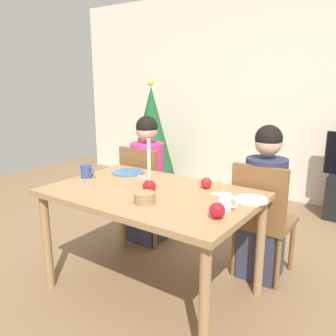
{
  "coord_description": "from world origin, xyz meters",
  "views": [
    {
      "loc": [
        1.38,
        -1.78,
        1.48
      ],
      "look_at": [
        0.0,
        0.2,
        0.87
      ],
      "focal_mm": 37.6,
      "sensor_mm": 36.0,
      "label": 1
    }
  ],
  "objects_px": {
    "dining_table": "(151,203)",
    "person_right_child": "(264,206)",
    "candle_centerpiece": "(149,182)",
    "plate_left": "(128,172)",
    "chair_right": "(262,215)",
    "plate_right": "(251,200)",
    "apple_near_candle": "(206,183)",
    "person_left_child": "(148,182)",
    "mug_right": "(225,202)",
    "bowl_walnuts": "(145,198)",
    "apple_by_left_plate": "(217,210)",
    "mug_left": "(87,171)",
    "chair_left": "(145,189)",
    "christmas_tree": "(152,133)"
  },
  "relations": [
    {
      "from": "chair_right",
      "to": "plate_right",
      "type": "bearing_deg",
      "value": -80.74
    },
    {
      "from": "bowl_walnuts",
      "to": "apple_by_left_plate",
      "type": "xyz_separation_m",
      "value": [
        0.47,
        0.03,
        0.01
      ]
    },
    {
      "from": "dining_table",
      "to": "person_right_child",
      "type": "xyz_separation_m",
      "value": [
        0.56,
        0.64,
        -0.1
      ]
    },
    {
      "from": "mug_right",
      "to": "person_right_child",
      "type": "bearing_deg",
      "value": 89.63
    },
    {
      "from": "mug_right",
      "to": "apple_by_left_plate",
      "type": "xyz_separation_m",
      "value": [
        0.03,
        -0.14,
        -0.0
      ]
    },
    {
      "from": "chair_left",
      "to": "apple_near_candle",
      "type": "xyz_separation_m",
      "value": [
        0.81,
        -0.34,
        0.28
      ]
    },
    {
      "from": "dining_table",
      "to": "candle_centerpiece",
      "type": "distance_m",
      "value": 0.16
    },
    {
      "from": "dining_table",
      "to": "mug_left",
      "type": "xyz_separation_m",
      "value": [
        -0.61,
        -0.01,
        0.13
      ]
    },
    {
      "from": "plate_left",
      "to": "apple_by_left_plate",
      "type": "distance_m",
      "value": 1.11
    },
    {
      "from": "dining_table",
      "to": "apple_by_left_plate",
      "type": "distance_m",
      "value": 0.62
    },
    {
      "from": "plate_right",
      "to": "apple_by_left_plate",
      "type": "distance_m",
      "value": 0.38
    },
    {
      "from": "dining_table",
      "to": "apple_by_left_plate",
      "type": "relative_size",
      "value": 15.83
    },
    {
      "from": "apple_near_candle",
      "to": "mug_right",
      "type": "bearing_deg",
      "value": -46.31
    },
    {
      "from": "christmas_tree",
      "to": "mug_left",
      "type": "bearing_deg",
      "value": -65.29
    },
    {
      "from": "plate_left",
      "to": "chair_right",
      "type": "bearing_deg",
      "value": 18.77
    },
    {
      "from": "chair_left",
      "to": "plate_left",
      "type": "height_order",
      "value": "chair_left"
    },
    {
      "from": "person_right_child",
      "to": "bowl_walnuts",
      "type": "height_order",
      "value": "person_right_child"
    },
    {
      "from": "chair_right",
      "to": "plate_right",
      "type": "xyz_separation_m",
      "value": [
        0.06,
        -0.4,
        0.24
      ]
    },
    {
      "from": "dining_table",
      "to": "apple_by_left_plate",
      "type": "xyz_separation_m",
      "value": [
        0.58,
        -0.17,
        0.13
      ]
    },
    {
      "from": "person_left_child",
      "to": "mug_right",
      "type": "relative_size",
      "value": 9.11
    },
    {
      "from": "chair_left",
      "to": "plate_right",
      "type": "distance_m",
      "value": 1.25
    },
    {
      "from": "bowl_walnuts",
      "to": "person_left_child",
      "type": "bearing_deg",
      "value": 127.42
    },
    {
      "from": "chair_left",
      "to": "plate_left",
      "type": "xyz_separation_m",
      "value": [
        0.1,
        -0.34,
        0.24
      ]
    },
    {
      "from": "plate_right",
      "to": "bowl_walnuts",
      "type": "relative_size",
      "value": 1.55
    },
    {
      "from": "chair_right",
      "to": "apple_near_candle",
      "type": "xyz_separation_m",
      "value": [
        -0.29,
        -0.34,
        0.28
      ]
    },
    {
      "from": "chair_left",
      "to": "bowl_walnuts",
      "type": "xyz_separation_m",
      "value": [
        0.64,
        -0.81,
        0.27
      ]
    },
    {
      "from": "chair_right",
      "to": "candle_centerpiece",
      "type": "height_order",
      "value": "candle_centerpiece"
    },
    {
      "from": "mug_right",
      "to": "apple_by_left_plate",
      "type": "distance_m",
      "value": 0.15
    },
    {
      "from": "plate_right",
      "to": "apple_near_candle",
      "type": "distance_m",
      "value": 0.36
    },
    {
      "from": "plate_left",
      "to": "mug_right",
      "type": "bearing_deg",
      "value": -16.53
    },
    {
      "from": "plate_right",
      "to": "plate_left",
      "type": "bearing_deg",
      "value": 176.87
    },
    {
      "from": "chair_right",
      "to": "person_left_child",
      "type": "distance_m",
      "value": 1.1
    },
    {
      "from": "dining_table",
      "to": "chair_left",
      "type": "height_order",
      "value": "chair_left"
    },
    {
      "from": "apple_near_candle",
      "to": "plate_left",
      "type": "bearing_deg",
      "value": -179.81
    },
    {
      "from": "chair_left",
      "to": "mug_left",
      "type": "relative_size",
      "value": 7.01
    },
    {
      "from": "mug_right",
      "to": "apple_by_left_plate",
      "type": "height_order",
      "value": "mug_right"
    },
    {
      "from": "chair_left",
      "to": "mug_left",
      "type": "xyz_separation_m",
      "value": [
        -0.08,
        -0.62,
        0.29
      ]
    },
    {
      "from": "chair_left",
      "to": "person_left_child",
      "type": "height_order",
      "value": "person_left_child"
    },
    {
      "from": "dining_table",
      "to": "apple_by_left_plate",
      "type": "bearing_deg",
      "value": -16.3
    },
    {
      "from": "dining_table",
      "to": "plate_right",
      "type": "height_order",
      "value": "plate_right"
    },
    {
      "from": "candle_centerpiece",
      "to": "plate_left",
      "type": "xyz_separation_m",
      "value": [
        -0.45,
        0.3,
        -0.07
      ]
    },
    {
      "from": "mug_left",
      "to": "apple_by_left_plate",
      "type": "xyz_separation_m",
      "value": [
        1.19,
        -0.16,
        -0.01
      ]
    },
    {
      "from": "chair_right",
      "to": "mug_left",
      "type": "height_order",
      "value": "chair_right"
    },
    {
      "from": "person_left_child",
      "to": "mug_left",
      "type": "distance_m",
      "value": 0.69
    },
    {
      "from": "mug_right",
      "to": "bowl_walnuts",
      "type": "height_order",
      "value": "mug_right"
    },
    {
      "from": "plate_right",
      "to": "apple_by_left_plate",
      "type": "height_order",
      "value": "apple_by_left_plate"
    },
    {
      "from": "apple_near_candle",
      "to": "apple_by_left_plate",
      "type": "xyz_separation_m",
      "value": [
        0.31,
        -0.44,
        0.01
      ]
    },
    {
      "from": "mug_left",
      "to": "bowl_walnuts",
      "type": "bearing_deg",
      "value": -14.83
    },
    {
      "from": "christmas_tree",
      "to": "mug_right",
      "type": "distance_m",
      "value": 2.93
    },
    {
      "from": "christmas_tree",
      "to": "person_left_child",
      "type": "bearing_deg",
      "value": -53.71
    }
  ]
}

